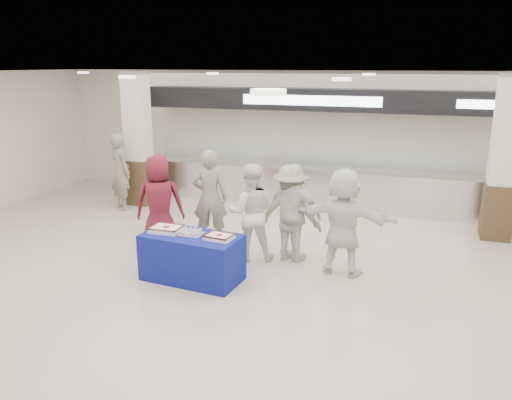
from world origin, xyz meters
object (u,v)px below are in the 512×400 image
(cupcake_tray, at_px, (189,232))
(civilian_white, at_px, (343,222))
(sheet_cake_left, at_px, (166,229))
(civilian_maroon, at_px, (159,203))
(soldier_b, at_px, (290,213))
(chef_short, at_px, (294,213))
(chef_tall, at_px, (251,212))
(sheet_cake_right, at_px, (219,236))
(soldier_bg, at_px, (121,172))
(display_table, at_px, (192,257))
(soldier_a, at_px, (210,198))

(cupcake_tray, xyz_separation_m, civilian_white, (2.27, 0.98, 0.11))
(sheet_cake_left, relative_size, civilian_maroon, 0.27)
(sheet_cake_left, bearing_deg, soldier_b, 37.93)
(cupcake_tray, bearing_deg, chef_short, 42.83)
(chef_tall, bearing_deg, civilian_maroon, -14.76)
(cupcake_tray, distance_m, civilian_white, 2.47)
(sheet_cake_right, xyz_separation_m, civilian_white, (1.73, 1.04, 0.10))
(soldier_bg, bearing_deg, cupcake_tray, 167.00)
(cupcake_tray, xyz_separation_m, chef_short, (1.37, 1.27, 0.08))
(civilian_maroon, bearing_deg, soldier_bg, -65.32)
(chef_tall, height_order, soldier_b, chef_tall)
(chef_tall, relative_size, soldier_b, 1.01)
(display_table, height_order, chef_short, chef_short)
(display_table, height_order, soldier_b, soldier_b)
(soldier_a, relative_size, soldier_b, 1.08)
(chef_short, xyz_separation_m, soldier_b, (-0.08, 0.06, -0.02))
(chef_tall, bearing_deg, soldier_a, -45.82)
(soldier_a, distance_m, civilian_white, 2.69)
(cupcake_tray, distance_m, chef_short, 1.87)
(chef_tall, bearing_deg, sheet_cake_right, 65.65)
(civilian_maroon, distance_m, soldier_a, 0.96)
(display_table, height_order, sheet_cake_left, sheet_cake_left)
(chef_short, bearing_deg, display_table, 58.55)
(soldier_a, xyz_separation_m, chef_tall, (0.98, -0.49, -0.06))
(sheet_cake_right, relative_size, civilian_maroon, 0.24)
(display_table, bearing_deg, sheet_cake_left, -178.81)
(soldier_a, xyz_separation_m, soldier_bg, (-2.96, 1.54, -0.01))
(chef_tall, xyz_separation_m, soldier_bg, (-3.95, 2.03, 0.05))
(sheet_cake_left, xyz_separation_m, soldier_b, (1.70, 1.33, 0.05))
(cupcake_tray, relative_size, chef_short, 0.25)
(chef_tall, distance_m, soldier_b, 0.69)
(display_table, relative_size, soldier_b, 0.92)
(sheet_cake_right, xyz_separation_m, civilian_maroon, (-1.61, 1.03, 0.11))
(soldier_bg, bearing_deg, display_table, 167.14)
(chef_tall, bearing_deg, soldier_b, 179.33)
(soldier_a, relative_size, chef_short, 1.06)
(soldier_b, bearing_deg, cupcake_tray, 45.69)
(civilian_maroon, height_order, soldier_b, civilian_maroon)
(sheet_cake_right, height_order, soldier_bg, soldier_bg)
(civilian_white, bearing_deg, sheet_cake_left, 24.40)
(chef_short, distance_m, soldier_bg, 5.04)
(cupcake_tray, bearing_deg, soldier_a, 102.22)
(cupcake_tray, distance_m, soldier_bg, 4.56)
(soldier_b, distance_m, soldier_bg, 4.94)
(cupcake_tray, bearing_deg, civilian_white, 23.46)
(display_table, relative_size, cupcake_tray, 3.62)
(display_table, distance_m, cupcake_tray, 0.41)
(sheet_cake_right, bearing_deg, soldier_b, 61.44)
(sheet_cake_left, relative_size, sheet_cake_right, 1.11)
(display_table, xyz_separation_m, sheet_cake_left, (-0.45, 0.03, 0.43))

